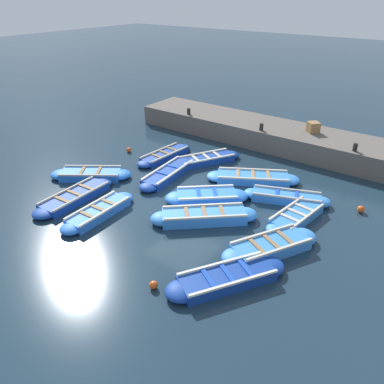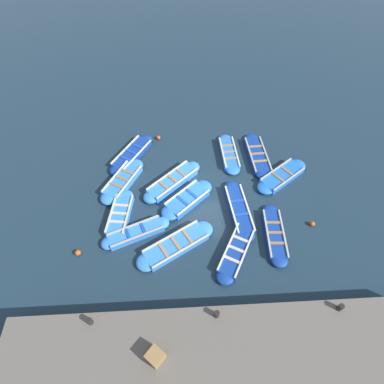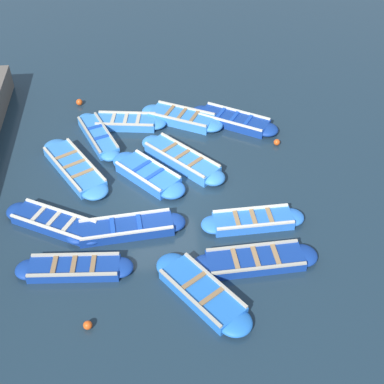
{
  "view_description": "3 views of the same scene",
  "coord_description": "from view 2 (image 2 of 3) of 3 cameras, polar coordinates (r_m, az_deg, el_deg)",
  "views": [
    {
      "loc": [
        -10.28,
        -8.02,
        7.47
      ],
      "look_at": [
        0.42,
        -0.12,
        0.18
      ],
      "focal_mm": 35.0,
      "sensor_mm": 36.0,
      "label": 1
    },
    {
      "loc": [
        9.77,
        -1.08,
        12.66
      ],
      "look_at": [
        0.23,
        -0.58,
        0.54
      ],
      "focal_mm": 28.0,
      "sensor_mm": 36.0,
      "label": 2
    },
    {
      "loc": [
        0.21,
        13.81,
        12.11
      ],
      "look_at": [
        -0.99,
        0.56,
        0.47
      ],
      "focal_mm": 50.0,
      "sensor_mm": 36.0,
      "label": 3
    }
  ],
  "objects": [
    {
      "name": "boat_mid_row",
      "position": [
        17.36,
        16.76,
        2.92
      ],
      "size": [
        2.86,
        3.46,
        0.39
      ],
      "color": "blue",
      "rests_on": "ground"
    },
    {
      "name": "ground_plane",
      "position": [
        16.03,
        2.02,
        -0.46
      ],
      "size": [
        120.0,
        120.0,
        0.0
      ],
      "primitive_type": "plane",
      "color": "#1C303F"
    },
    {
      "name": "boat_stern_in",
      "position": [
        18.16,
        -11.38,
        7.08
      ],
      "size": [
        3.63,
        2.71,
        0.4
      ],
      "color": "navy",
      "rests_on": "ground"
    },
    {
      "name": "boat_end_of_row",
      "position": [
        14.19,
        -3.09,
        -10.07
      ],
      "size": [
        2.85,
        3.96,
        0.39
      ],
      "color": "#3884E0",
      "rests_on": "ground"
    },
    {
      "name": "boat_outer_left",
      "position": [
        18.18,
        12.36,
        6.82
      ],
      "size": [
        3.85,
        1.13,
        0.36
      ],
      "color": "navy",
      "rests_on": "ground"
    },
    {
      "name": "quay_wall",
      "position": [
        12.37,
        5.09,
        -27.92
      ],
      "size": [
        2.88,
        15.59,
        1.05
      ],
      "color": "#605951",
      "rests_on": "ground"
    },
    {
      "name": "buoy_yellow_far",
      "position": [
        14.98,
        -20.92,
        -10.76
      ],
      "size": [
        0.27,
        0.27,
        0.27
      ],
      "primitive_type": "sphere",
      "color": "#E05119",
      "rests_on": "ground"
    },
    {
      "name": "boat_drifting",
      "position": [
        15.01,
        15.46,
        -7.76
      ],
      "size": [
        3.5,
        1.01,
        0.36
      ],
      "color": "navy",
      "rests_on": "ground"
    },
    {
      "name": "bollard_mid_south",
      "position": [
        13.19,
        26.41,
        -19.08
      ],
      "size": [
        0.2,
        0.2,
        0.35
      ],
      "primitive_type": "cylinder",
      "color": "black",
      "rests_on": "quay_wall"
    },
    {
      "name": "boat_bow_out",
      "position": [
        14.19,
        8.44,
        -11.01
      ],
      "size": [
        3.52,
        2.43,
        0.38
      ],
      "color": "navy",
      "rests_on": "ground"
    },
    {
      "name": "wooden_crate",
      "position": [
        11.57,
        -7.02,
        -28.65
      ],
      "size": [
        0.74,
        0.74,
        0.52
      ],
      "primitive_type": "cube",
      "rotation": [
        0.0,
        0.0,
        0.84
      ],
      "color": "olive",
      "rests_on": "quay_wall"
    },
    {
      "name": "bollard_mid_north",
      "position": [
        11.93,
        4.74,
        -22.17
      ],
      "size": [
        0.2,
        0.2,
        0.35
      ],
      "primitive_type": "cylinder",
      "color": "black",
      "rests_on": "quay_wall"
    },
    {
      "name": "buoy_orange_near",
      "position": [
        15.95,
        21.95,
        -5.65
      ],
      "size": [
        0.24,
        0.24,
        0.24
      ],
      "primitive_type": "sphere",
      "color": "#E05119",
      "rests_on": "ground"
    },
    {
      "name": "boat_broadside",
      "position": [
        15.47,
        -13.54,
        -4.31
      ],
      "size": [
        3.32,
        1.29,
        0.39
      ],
      "color": "#3884E0",
      "rests_on": "ground"
    },
    {
      "name": "boat_inner_gap",
      "position": [
        16.36,
        -3.72,
        2.01
      ],
      "size": [
        3.22,
        3.46,
        0.46
      ],
      "color": "#3884E0",
      "rests_on": "ground"
    },
    {
      "name": "boat_alongside",
      "position": [
        15.41,
        8.94,
        -3.3
      ],
      "size": [
        3.85,
        1.18,
        0.4
      ],
      "color": "navy",
      "rests_on": "ground"
    },
    {
      "name": "boat_tucked",
      "position": [
        15.58,
        -0.91,
        -1.43
      ],
      "size": [
        2.9,
        3.11,
        0.43
      ],
      "color": "blue",
      "rests_on": "ground"
    },
    {
      "name": "boat_outer_right",
      "position": [
        16.81,
        -13.07,
        2.08
      ],
      "size": [
        3.51,
        2.45,
        0.44
      ],
      "color": "#3884E0",
      "rests_on": "ground"
    },
    {
      "name": "buoy_white_drifting",
      "position": [
        19.06,
        -6.41,
        10.25
      ],
      "size": [
        0.24,
        0.24,
        0.24
      ],
      "primitive_type": "sphere",
      "color": "#E05119",
      "rests_on": "ground"
    },
    {
      "name": "bollard_north",
      "position": [
        12.4,
        -18.9,
        -22.25
      ],
      "size": [
        0.2,
        0.2,
        0.35
      ],
      "primitive_type": "cylinder",
      "color": "black",
      "rests_on": "quay_wall"
    },
    {
      "name": "boat_centre",
      "position": [
        14.74,
        -10.63,
        -7.65
      ],
      "size": [
        1.91,
        3.42,
        0.4
      ],
      "color": "#3884E0",
      "rests_on": "ground"
    },
    {
      "name": "boat_near_quay",
      "position": [
        17.99,
        7.04,
        7.26
      ],
      "size": [
        3.39,
        0.98,
        0.37
      ],
      "color": "blue",
      "rests_on": "ground"
    }
  ]
}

